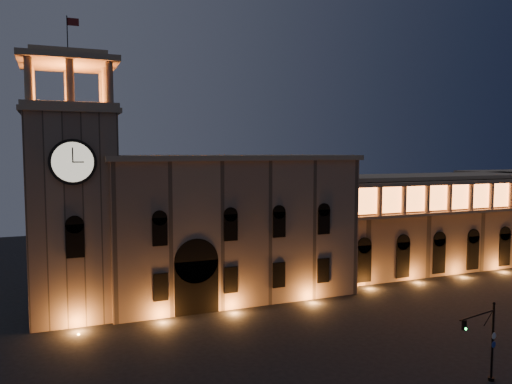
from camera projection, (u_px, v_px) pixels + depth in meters
ground at (334, 358)px, 43.67m from camera, size 160.00×160.00×0.00m
government_building at (229, 226)px, 62.42m from camera, size 30.80×12.80×17.60m
clock_tower at (72, 203)px, 54.30m from camera, size 9.80×9.80×32.40m
colonnade_wing at (433, 221)px, 77.21m from camera, size 40.60×11.50×14.50m
traffic_light at (487, 342)px, 38.63m from camera, size 4.55×1.22×6.35m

